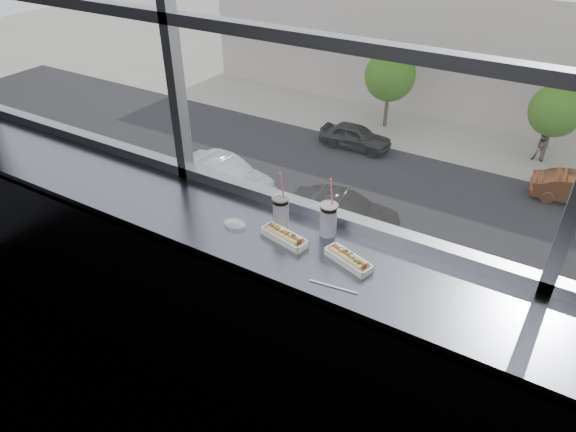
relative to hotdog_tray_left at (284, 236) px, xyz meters
The scene contains 18 objects.
wall_back_lower 0.66m from the hotdog_tray_left, 61.00° to the left, with size 6.00×6.00×0.00m, color black.
counter 0.16m from the hotdog_tray_left, ahead, with size 6.00×0.55×0.06m, color slate.
counter_fascia 0.65m from the hotdog_tray_left, 59.24° to the right, with size 6.00×0.04×1.04m, color slate.
hotdog_tray_left is the anchor object (origin of this frame).
hotdog_tray_right 0.34m from the hotdog_tray_left, ahead, with size 0.26×0.15×0.06m.
soda_cup_left 0.14m from the hotdog_tray_left, 128.84° to the left, with size 0.09×0.09×0.32m.
soda_cup_right 0.23m from the hotdog_tray_left, 44.75° to the left, with size 0.09×0.09×0.33m.
loose_straw 0.41m from the hotdog_tray_left, 27.10° to the right, with size 0.01×0.01×0.22m, color white.
wrapper 0.28m from the hotdog_tray_left, behind, with size 0.11×0.08×0.03m, color silver.
plaza_ground 45.42m from the hotdog_tray_left, 89.80° to the left, with size 120.00×120.00×0.00m, color gray.
street_asphalt 23.61m from the hotdog_tray_left, 89.57° to the left, with size 80.00×10.00×0.06m, color black.
far_sidewalk 30.76m from the hotdog_tray_left, 89.69° to the left, with size 80.00×6.00×0.04m, color gray.
car_near_b 20.78m from the hotdog_tray_left, 112.79° to the left, with size 6.62×2.76×2.21m, color black.
car_near_a 23.77m from the hotdog_tray_left, 129.61° to the left, with size 6.94×2.89×2.31m, color #ACAFBA.
car_far_a 28.45m from the hotdog_tray_left, 112.07° to the left, with size 5.84×2.43×1.95m, color black.
pedestrian_b 30.21m from the hotdog_tray_left, 90.25° to the left, with size 0.90×0.68×2.03m, color #66605B.
tree_left 31.11m from the hotdog_tray_left, 108.67° to the left, with size 3.17×3.17×4.95m.
tree_center 29.70m from the hotdog_tray_left, 89.97° to the left, with size 2.87×2.87×4.49m.
Camera 1 is at (0.91, -0.51, 2.58)m, focal length 32.00 mm.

